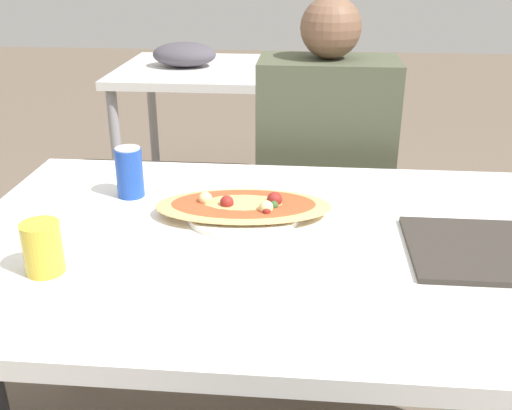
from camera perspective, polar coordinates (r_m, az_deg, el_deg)
dining_table at (r=1.32m, az=1.43°, el=-5.73°), size 1.36×0.90×0.75m
chair_far_seated at (r=2.10m, az=6.25°, el=0.26°), size 0.40×0.40×0.90m
person_seated at (r=1.92m, az=6.54°, el=4.31°), size 0.42×0.27×1.19m
pizza_main at (r=1.37m, az=-1.18°, el=-0.25°), size 0.42×0.27×0.06m
soda_can at (r=1.50m, az=-11.95°, el=3.07°), size 0.07×0.07×0.12m
drink_glass at (r=1.20m, az=-19.65°, el=-3.87°), size 0.07×0.07×0.10m
background_table at (r=3.11m, az=-3.40°, el=11.93°), size 1.10×0.80×0.87m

